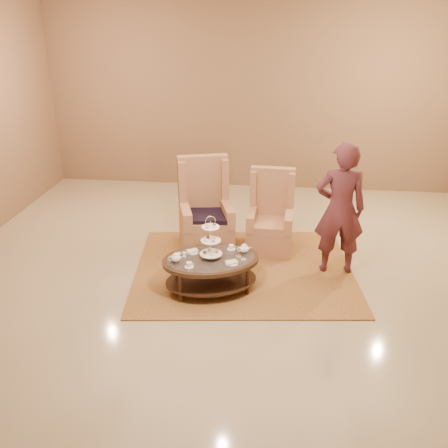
# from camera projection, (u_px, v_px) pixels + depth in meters

# --- Properties ---
(ground) EXTENTS (8.00, 8.00, 0.00)m
(ground) POSITION_uv_depth(u_px,v_px,m) (231.00, 284.00, 6.60)
(ground) COLOR tan
(ground) RESTS_ON ground
(ceiling) EXTENTS (8.00, 8.00, 0.02)m
(ceiling) POSITION_uv_depth(u_px,v_px,m) (231.00, 284.00, 6.60)
(ceiling) COLOR white
(ceiling) RESTS_ON ground
(wall_back) EXTENTS (8.00, 0.04, 3.50)m
(wall_back) POSITION_uv_depth(u_px,v_px,m) (253.00, 99.00, 9.54)
(wall_back) COLOR #88664A
(wall_back) RESTS_ON ground
(rug) EXTENTS (3.24, 2.81, 0.02)m
(rug) POSITION_uv_depth(u_px,v_px,m) (244.00, 269.00, 6.95)
(rug) COLOR #A77A3B
(rug) RESTS_ON ground
(tea_table) EXTENTS (1.44, 1.20, 1.03)m
(tea_table) POSITION_uv_depth(u_px,v_px,m) (211.00, 264.00, 6.31)
(tea_table) COLOR black
(tea_table) RESTS_ON ground
(armchair_left) EXTENTS (0.93, 0.94, 1.37)m
(armchair_left) POSITION_uv_depth(u_px,v_px,m) (205.00, 218.00, 7.45)
(armchair_left) COLOR tan
(armchair_left) RESTS_ON ground
(armchair_right) EXTENTS (0.68, 0.70, 1.21)m
(armchair_right) POSITION_uv_depth(u_px,v_px,m) (270.00, 223.00, 7.44)
(armchair_right) COLOR tan
(armchair_right) RESTS_ON ground
(person) EXTENTS (0.69, 0.47, 1.83)m
(person) POSITION_uv_depth(u_px,v_px,m) (340.00, 210.00, 6.56)
(person) COLOR #51222A
(person) RESTS_ON ground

